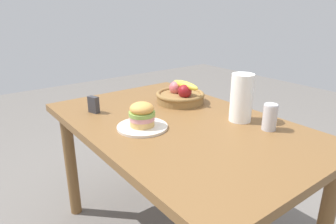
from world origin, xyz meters
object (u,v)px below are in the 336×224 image
object	(u,v)px
soda_can	(270,117)
plate	(142,127)
paper_towel_roll	(241,98)
sandwich	(142,114)
fruit_basket	(180,95)
napkin_holder	(94,105)

from	to	relation	value
soda_can	plate	bearing A→B (deg)	-128.91
plate	soda_can	world-z (taller)	soda_can
paper_towel_roll	sandwich	bearing A→B (deg)	-115.52
sandwich	paper_towel_roll	size ratio (longest dim) A/B	0.52
soda_can	fruit_basket	world-z (taller)	fruit_basket
plate	sandwich	distance (m)	0.06
soda_can	napkin_holder	bearing A→B (deg)	-142.38
napkin_holder	plate	bearing A→B (deg)	-4.57
paper_towel_roll	napkin_holder	bearing A→B (deg)	-136.06
paper_towel_roll	soda_can	bearing A→B (deg)	5.69
plate	napkin_holder	distance (m)	0.36
sandwich	soda_can	size ratio (longest dim) A/B	0.99
plate	paper_towel_roll	world-z (taller)	paper_towel_roll
soda_can	fruit_basket	bearing A→B (deg)	-173.56
napkin_holder	soda_can	bearing A→B (deg)	18.35
paper_towel_roll	fruit_basket	bearing A→B (deg)	-173.27
sandwich	napkin_holder	size ratio (longest dim) A/B	1.39
fruit_basket	soda_can	bearing A→B (deg)	6.44
fruit_basket	paper_towel_roll	world-z (taller)	paper_towel_roll
plate	fruit_basket	distance (m)	0.45
soda_can	napkin_holder	world-z (taller)	soda_can
sandwich	paper_towel_roll	xyz separation A→B (m)	(0.21, 0.45, 0.05)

